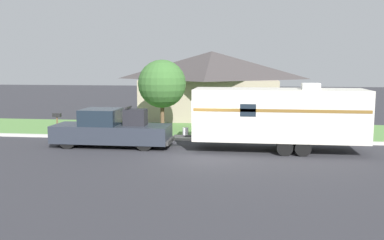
# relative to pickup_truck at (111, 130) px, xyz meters

# --- Properties ---
(ground_plane) EXTENTS (120.00, 120.00, 0.00)m
(ground_plane) POSITION_rel_pickup_truck_xyz_m (4.62, -1.57, -0.84)
(ground_plane) COLOR #2D2D33
(curb_strip) EXTENTS (80.00, 0.30, 0.14)m
(curb_strip) POSITION_rel_pickup_truck_xyz_m (4.62, 2.18, -0.77)
(curb_strip) COLOR beige
(curb_strip) RESTS_ON ground_plane
(lawn_strip) EXTENTS (80.00, 7.00, 0.03)m
(lawn_strip) POSITION_rel_pickup_truck_xyz_m (4.62, 5.83, -0.83)
(lawn_strip) COLOR #568442
(lawn_strip) RESTS_ON ground_plane
(house_across_street) EXTENTS (10.50, 8.37, 5.03)m
(house_across_street) POSITION_rel_pickup_truck_xyz_m (3.93, 12.52, 1.77)
(house_across_street) COLOR gray
(house_across_street) RESTS_ON ground_plane
(pickup_truck) EXTENTS (5.89, 1.95, 2.01)m
(pickup_truck) POSITION_rel_pickup_truck_xyz_m (0.00, 0.00, 0.00)
(pickup_truck) COLOR black
(pickup_truck) RESTS_ON ground_plane
(travel_trailer) EXTENTS (8.93, 2.48, 3.21)m
(travel_trailer) POSITION_rel_pickup_truck_xyz_m (8.15, -0.00, 0.89)
(travel_trailer) COLOR black
(travel_trailer) RESTS_ON ground_plane
(mailbox) EXTENTS (0.48, 0.20, 1.25)m
(mailbox) POSITION_rel_pickup_truck_xyz_m (-4.26, 3.11, 0.12)
(mailbox) COLOR brown
(mailbox) RESTS_ON ground_plane
(tree_in_yard) EXTENTS (2.88, 2.88, 4.34)m
(tree_in_yard) POSITION_rel_pickup_truck_xyz_m (1.59, 4.96, 2.05)
(tree_in_yard) COLOR brown
(tree_in_yard) RESTS_ON ground_plane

